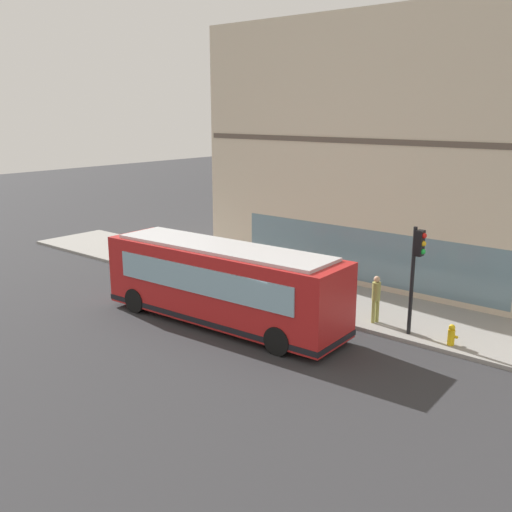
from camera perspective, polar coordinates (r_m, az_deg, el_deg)
The scene contains 9 objects.
ground at distance 21.44m, azimuth 0.51°, elevation -7.67°, with size 120.00×120.00×0.00m, color #2D2D30.
sidewalk_curb at distance 25.15m, azimuth 7.63°, elevation -4.28°, with size 4.56×40.00×0.15m, color gray.
building_corner at distance 30.08m, azimuth 15.28°, elevation 9.97°, with size 9.41×18.68×12.09m.
city_bus_nearside at distance 22.06m, azimuth -3.37°, elevation -2.78°, with size 3.05×10.16×3.07m.
traffic_light_near_corner at distance 20.94m, azimuth 15.45°, elevation -0.44°, with size 0.32×0.49×3.91m.
fire_hydrant at distance 21.09m, azimuth 18.59°, elevation -7.33°, with size 0.35×0.35×0.74m.
pedestrian_by_light_pole at distance 28.90m, azimuth -5.54°, elevation 0.30°, with size 0.32×0.32×1.64m.
pedestrian_near_building_entrance at distance 26.99m, azimuth 2.71°, elevation -0.75°, with size 0.32×0.32×1.56m.
pedestrian_walking_along_curb at distance 22.28m, azimuth 11.67°, elevation -3.82°, with size 0.32×0.32×1.82m.
Camera 1 is at (-15.37, -12.66, 7.95)m, focal length 40.88 mm.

